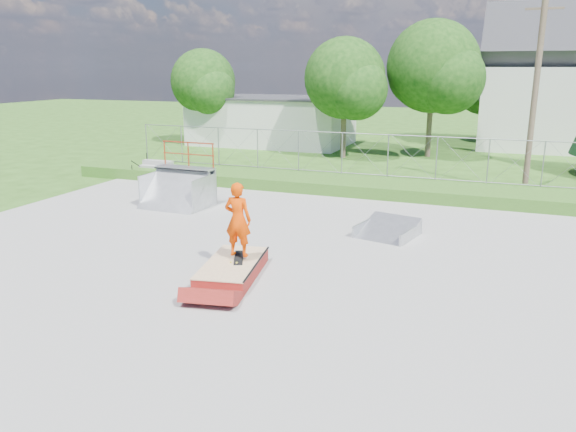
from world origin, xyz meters
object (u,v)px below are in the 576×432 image
Objects in this scene: grind_box at (233,269)px; quarter_pipe at (175,177)px; skater at (238,222)px; flat_bank_ramp at (387,229)px.

quarter_pipe reaches higher than grind_box.
quarter_pipe is at bearing -48.85° from skater.
skater reaches higher than flat_bank_ramp.
flat_bank_ramp is at bearing -124.34° from skater.
quarter_pipe is 1.36× the size of flat_bank_ramp.
skater is (-2.83, -4.50, 1.11)m from flat_bank_ramp.
grind_box is at bearing -108.53° from flat_bank_ramp.
quarter_pipe is 8.11m from flat_bank_ramp.
grind_box is 7.67m from quarter_pipe.
flat_bank_ramp is at bearing -4.92° from quarter_pipe.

